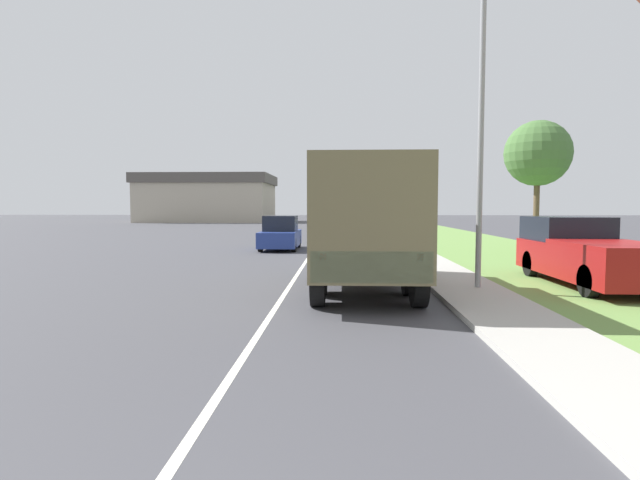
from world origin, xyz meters
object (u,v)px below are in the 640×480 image
military_truck (364,221)px  car_nearest_ahead (280,235)px  car_third_ahead (345,220)px  lamp_post (474,84)px  car_fourth_ahead (346,217)px  car_second_ahead (343,225)px  pickup_truck (586,253)px

military_truck → car_nearest_ahead: (-3.57, 12.05, -1.01)m
car_third_ahead → lamp_post: size_ratio=0.56×
car_fourth_ahead → military_truck: bearing=-90.1°
car_second_ahead → military_truck: bearing=-89.0°
car_fourth_ahead → pickup_truck: 56.09m
military_truck → car_second_ahead: bearing=91.0°
military_truck → lamp_post: lamp_post is taller
car_third_ahead → pickup_truck: (6.22, -41.09, 0.20)m
car_third_ahead → lamp_post: bearing=-86.2°
car_nearest_ahead → car_second_ahead: size_ratio=0.83×
car_third_ahead → pickup_truck: bearing=-81.4°
car_nearest_ahead → car_fourth_ahead: size_ratio=0.94×
car_nearest_ahead → car_fourth_ahead: car_nearest_ahead is taller
car_nearest_ahead → lamp_post: bearing=-62.7°
military_truck → car_fourth_ahead: military_truck is taller
car_second_ahead → car_third_ahead: 15.51m
car_third_ahead → car_fourth_ahead: 14.68m
car_nearest_ahead → car_third_ahead: (3.41, 30.33, -0.07)m
car_third_ahead → car_nearest_ahead: bearing=-96.4°
lamp_post → car_nearest_ahead: bearing=117.3°
car_second_ahead → pickup_truck: (6.53, -25.58, 0.21)m
military_truck → car_second_ahead: size_ratio=1.39×
lamp_post → military_truck: bearing=179.7°
car_fourth_ahead → lamp_post: size_ratio=0.49×
car_nearest_ahead → car_fourth_ahead: bearing=85.3°
car_third_ahead → pickup_truck: pickup_truck is taller
car_second_ahead → lamp_post: bearing=-83.4°
car_nearest_ahead → lamp_post: lamp_post is taller
car_second_ahead → car_third_ahead: size_ratio=0.99×
military_truck → pickup_truck: military_truck is taller
car_third_ahead → car_fourth_ahead: bearing=89.0°
car_third_ahead → lamp_post: (2.80, -42.39, 4.40)m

